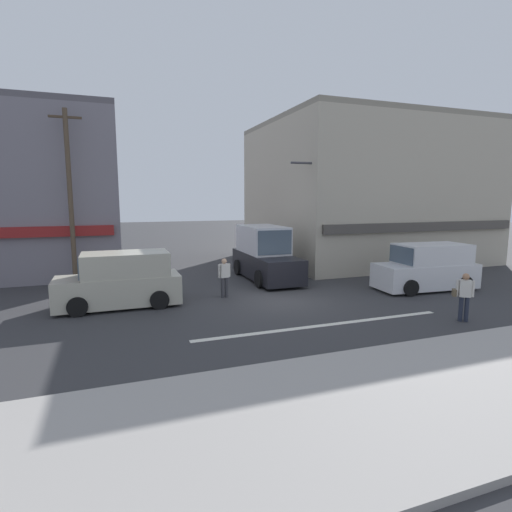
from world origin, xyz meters
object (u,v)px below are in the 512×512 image
utility_pole_far_right (332,200)px  street_tree (330,200)px  utility_pole_near_left (70,196)px  van_parked_curbside (427,268)px  pedestrian_foreground_with_bag (464,294)px  van_approaching_near (121,281)px  pedestrian_mid_crossing (224,275)px  traffic_light_mast (358,198)px  box_truck_crossing_rightbound (265,255)px

utility_pole_far_right → street_tree: bearing=-123.5°
street_tree → utility_pole_far_right: utility_pole_far_right is taller
utility_pole_near_left → utility_pole_far_right: (15.28, 2.10, -0.21)m
utility_pole_near_left → van_parked_curbside: utility_pole_near_left is taller
pedestrian_foreground_with_bag → van_approaching_near: bearing=151.0°
utility_pole_near_left → pedestrian_mid_crossing: (6.11, -4.63, -3.32)m
traffic_light_mast → pedestrian_foreground_with_bag: traffic_light_mast is taller
utility_pole_near_left → van_parked_curbside: size_ratio=1.74×
van_parked_curbside → van_approaching_near: (-13.30, 1.75, 0.00)m
box_truck_crossing_rightbound → traffic_light_mast: bearing=-9.4°
street_tree → van_parked_curbside: 6.99m
street_tree → pedestrian_mid_crossing: (-7.56, -4.30, -3.11)m
street_tree → van_parked_curbside: street_tree is taller
utility_pole_near_left → street_tree: bearing=-1.4°
street_tree → traffic_light_mast: (0.49, -2.01, 0.11)m
van_parked_curbside → pedestrian_mid_crossing: 9.33m
van_parked_curbside → pedestrian_foreground_with_bag: van_parked_curbside is taller
utility_pole_near_left → pedestrian_mid_crossing: bearing=-37.1°
traffic_light_mast → van_parked_curbside: traffic_light_mast is taller
utility_pole_near_left → traffic_light_mast: utility_pole_near_left is taller
box_truck_crossing_rightbound → utility_pole_far_right: bearing=30.7°
van_parked_curbside → box_truck_crossing_rightbound: size_ratio=0.84×
van_parked_curbside → box_truck_crossing_rightbound: bearing=141.3°
van_parked_curbside → pedestrian_foreground_with_bag: (-2.42, -4.27, -0.05)m
street_tree → pedestrian_foreground_with_bag: bearing=-94.5°
traffic_light_mast → van_approaching_near: 12.81m
pedestrian_mid_crossing → pedestrian_foreground_with_bag: bearing=-41.9°
traffic_light_mast → pedestrian_foreground_with_bag: size_ratio=3.71×
street_tree → utility_pole_near_left: size_ratio=0.74×
traffic_light_mast → pedestrian_mid_crossing: bearing=-164.1°
traffic_light_mast → street_tree: bearing=103.7°
street_tree → utility_pole_far_right: size_ratio=0.79×
traffic_light_mast → pedestrian_mid_crossing: traffic_light_mast is taller
street_tree → van_approaching_near: bearing=-159.7°
utility_pole_far_right → traffic_light_mast: 4.58m
street_tree → utility_pole_near_left: (-13.67, 0.33, 0.20)m
utility_pole_far_right → pedestrian_mid_crossing: bearing=-143.7°
utility_pole_far_right → van_parked_curbside: size_ratio=1.65×
van_approaching_near → pedestrian_mid_crossing: 4.14m
utility_pole_near_left → van_approaching_near: (1.97, -4.65, -3.26)m
box_truck_crossing_rightbound → van_approaching_near: (-7.20, -3.14, -0.25)m
pedestrian_mid_crossing → van_approaching_near: bearing=-179.7°
utility_pole_far_right → pedestrian_foreground_with_bag: size_ratio=4.67×
box_truck_crossing_rightbound → van_approaching_near: 7.86m
van_parked_curbside → box_truck_crossing_rightbound: 7.82m
traffic_light_mast → pedestrian_mid_crossing: (-8.05, -2.29, -3.23)m
pedestrian_mid_crossing → van_parked_curbside: bearing=-10.9°
van_approaching_near → pedestrian_foreground_with_bag: 12.43m
van_parked_curbside → box_truck_crossing_rightbound: box_truck_crossing_rightbound is taller
van_parked_curbside → pedestrian_foreground_with_bag: size_ratio=2.83×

